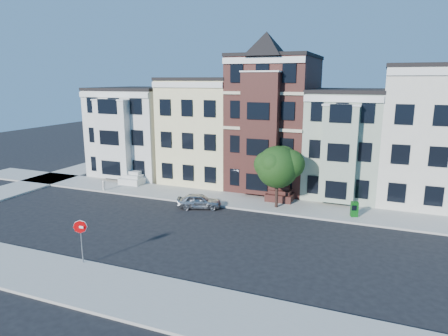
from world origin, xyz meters
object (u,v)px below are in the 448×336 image
at_px(street_tree, 277,170).
at_px(fire_hydrant, 104,186).
at_px(stop_sign, 81,239).
at_px(parked_car, 199,201).
at_px(newspaper_box, 354,209).

relative_size(street_tree, fire_hydrant, 8.55).
bearing_deg(street_tree, stop_sign, -118.65).
bearing_deg(fire_hydrant, stop_sign, -55.89).
relative_size(parked_car, newspaper_box, 3.16).
height_order(newspaper_box, stop_sign, stop_sign).
xyz_separation_m(parked_car, newspaper_box, (11.73, 2.15, 0.11)).
height_order(street_tree, fire_hydrant, street_tree).
bearing_deg(fire_hydrant, street_tree, 3.83).
relative_size(street_tree, parked_car, 1.73).
distance_m(street_tree, parked_car, 6.71).
bearing_deg(fire_hydrant, newspaper_box, 2.75).
bearing_deg(parked_car, stop_sign, 152.09).
bearing_deg(parked_car, street_tree, -89.07).
distance_m(newspaper_box, stop_sign, 19.15).
distance_m(street_tree, stop_sign, 15.67).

